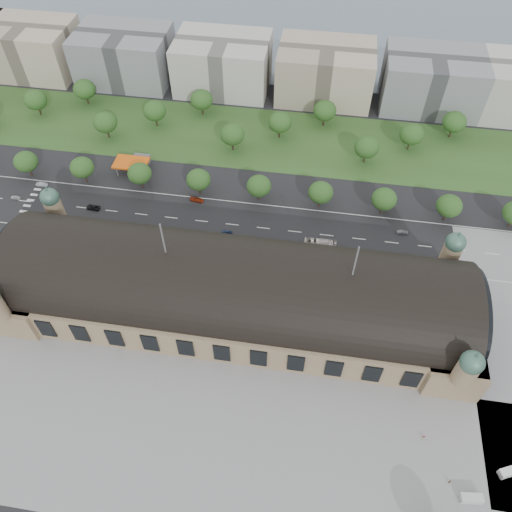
# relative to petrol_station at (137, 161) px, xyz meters

# --- Properties ---
(ground) EXTENTS (900.00, 900.00, 0.00)m
(ground) POSITION_rel_petrol_station_xyz_m (53.91, -65.28, -2.95)
(ground) COLOR black
(ground) RESTS_ON ground
(station) EXTENTS (150.00, 48.40, 44.30)m
(station) POSITION_rel_petrol_station_xyz_m (53.91, -65.28, 7.33)
(station) COLOR #8A7755
(station) RESTS_ON ground
(plaza_south) EXTENTS (190.00, 48.00, 0.12)m
(plaza_south) POSITION_rel_petrol_station_xyz_m (63.91, -109.28, -2.95)
(plaza_south) COLOR gray
(plaza_south) RESTS_ON ground
(road_slab) EXTENTS (260.00, 26.00, 0.10)m
(road_slab) POSITION_rel_petrol_station_xyz_m (33.91, -27.28, -2.95)
(road_slab) COLOR black
(road_slab) RESTS_ON ground
(grass_belt) EXTENTS (300.00, 45.00, 0.10)m
(grass_belt) POSITION_rel_petrol_station_xyz_m (38.91, 27.72, -2.95)
(grass_belt) COLOR #2B4A1D
(grass_belt) RESTS_ON ground
(petrol_station) EXTENTS (14.00, 13.00, 5.05)m
(petrol_station) POSITION_rel_petrol_station_xyz_m (0.00, 0.00, 0.00)
(petrol_station) COLOR #DF570D
(petrol_station) RESTS_ON ground
(office_1) EXTENTS (45.00, 32.00, 24.00)m
(office_1) POSITION_rel_petrol_station_xyz_m (-76.09, 67.72, 9.05)
(office_1) COLOR #B8A891
(office_1) RESTS_ON ground
(office_2) EXTENTS (45.00, 32.00, 24.00)m
(office_2) POSITION_rel_petrol_station_xyz_m (-26.09, 67.72, 9.05)
(office_2) COLOR gray
(office_2) RESTS_ON ground
(office_3) EXTENTS (45.00, 32.00, 24.00)m
(office_3) POSITION_rel_petrol_station_xyz_m (23.91, 67.72, 9.05)
(office_3) COLOR #BAB7B0
(office_3) RESTS_ON ground
(office_4) EXTENTS (45.00, 32.00, 24.00)m
(office_4) POSITION_rel_petrol_station_xyz_m (73.91, 67.72, 9.05)
(office_4) COLOR #B8A891
(office_4) RESTS_ON ground
(office_5) EXTENTS (45.00, 32.00, 24.00)m
(office_5) POSITION_rel_petrol_station_xyz_m (123.91, 67.72, 9.05)
(office_5) COLOR gray
(office_5) RESTS_ON ground
(tree_row_1) EXTENTS (9.60, 9.60, 11.52)m
(tree_row_1) POSITION_rel_petrol_station_xyz_m (-42.09, -12.28, 4.48)
(tree_row_1) COLOR #2D2116
(tree_row_1) RESTS_ON ground
(tree_row_2) EXTENTS (9.60, 9.60, 11.52)m
(tree_row_2) POSITION_rel_petrol_station_xyz_m (-18.09, -12.28, 4.48)
(tree_row_2) COLOR #2D2116
(tree_row_2) RESTS_ON ground
(tree_row_3) EXTENTS (9.60, 9.60, 11.52)m
(tree_row_3) POSITION_rel_petrol_station_xyz_m (5.91, -12.28, 4.48)
(tree_row_3) COLOR #2D2116
(tree_row_3) RESTS_ON ground
(tree_row_4) EXTENTS (9.60, 9.60, 11.52)m
(tree_row_4) POSITION_rel_petrol_station_xyz_m (29.91, -12.28, 4.48)
(tree_row_4) COLOR #2D2116
(tree_row_4) RESTS_ON ground
(tree_row_5) EXTENTS (9.60, 9.60, 11.52)m
(tree_row_5) POSITION_rel_petrol_station_xyz_m (53.91, -12.28, 4.48)
(tree_row_5) COLOR #2D2116
(tree_row_5) RESTS_ON ground
(tree_row_6) EXTENTS (9.60, 9.60, 11.52)m
(tree_row_6) POSITION_rel_petrol_station_xyz_m (77.91, -12.28, 4.48)
(tree_row_6) COLOR #2D2116
(tree_row_6) RESTS_ON ground
(tree_row_7) EXTENTS (9.60, 9.60, 11.52)m
(tree_row_7) POSITION_rel_petrol_station_xyz_m (101.91, -12.28, 4.48)
(tree_row_7) COLOR #2D2116
(tree_row_7) RESTS_ON ground
(tree_row_8) EXTENTS (9.60, 9.60, 11.52)m
(tree_row_8) POSITION_rel_petrol_station_xyz_m (125.91, -12.28, 4.48)
(tree_row_8) COLOR #2D2116
(tree_row_8) RESTS_ON ground
(tree_belt_1) EXTENTS (10.40, 10.40, 12.48)m
(tree_belt_1) POSITION_rel_petrol_station_xyz_m (-57.09, 29.72, 5.10)
(tree_belt_1) COLOR #2D2116
(tree_belt_1) RESTS_ON ground
(tree_belt_2) EXTENTS (10.40, 10.40, 12.48)m
(tree_belt_2) POSITION_rel_petrol_station_xyz_m (-38.09, 41.72, 5.10)
(tree_belt_2) COLOR #2D2116
(tree_belt_2) RESTS_ON ground
(tree_belt_3) EXTENTS (10.40, 10.40, 12.48)m
(tree_belt_3) POSITION_rel_petrol_station_xyz_m (-19.09, 17.72, 5.10)
(tree_belt_3) COLOR #2D2116
(tree_belt_3) RESTS_ON ground
(tree_belt_4) EXTENTS (10.40, 10.40, 12.48)m
(tree_belt_4) POSITION_rel_petrol_station_xyz_m (-0.09, 29.72, 5.10)
(tree_belt_4) COLOR #2D2116
(tree_belt_4) RESTS_ON ground
(tree_belt_5) EXTENTS (10.40, 10.40, 12.48)m
(tree_belt_5) POSITION_rel_petrol_station_xyz_m (18.91, 41.72, 5.10)
(tree_belt_5) COLOR #2D2116
(tree_belt_5) RESTS_ON ground
(tree_belt_6) EXTENTS (10.40, 10.40, 12.48)m
(tree_belt_6) POSITION_rel_petrol_station_xyz_m (37.91, 17.72, 5.10)
(tree_belt_6) COLOR #2D2116
(tree_belt_6) RESTS_ON ground
(tree_belt_7) EXTENTS (10.40, 10.40, 12.48)m
(tree_belt_7) POSITION_rel_petrol_station_xyz_m (56.91, 29.72, 5.10)
(tree_belt_7) COLOR #2D2116
(tree_belt_7) RESTS_ON ground
(tree_belt_8) EXTENTS (10.40, 10.40, 12.48)m
(tree_belt_8) POSITION_rel_petrol_station_xyz_m (75.91, 41.72, 5.10)
(tree_belt_8) COLOR #2D2116
(tree_belt_8) RESTS_ON ground
(tree_belt_9) EXTENTS (10.40, 10.40, 12.48)m
(tree_belt_9) POSITION_rel_petrol_station_xyz_m (94.91, 17.72, 5.10)
(tree_belt_9) COLOR #2D2116
(tree_belt_9) RESTS_ON ground
(tree_belt_10) EXTENTS (10.40, 10.40, 12.48)m
(tree_belt_10) POSITION_rel_petrol_station_xyz_m (113.91, 29.72, 5.10)
(tree_belt_10) COLOR #2D2116
(tree_belt_10) RESTS_ON ground
(tree_belt_11) EXTENTS (10.40, 10.40, 12.48)m
(tree_belt_11) POSITION_rel_petrol_station_xyz_m (132.91, 41.72, 5.10)
(tree_belt_11) COLOR #2D2116
(tree_belt_11) RESTS_ON ground
(traffic_car_0) EXTENTS (4.05, 1.83, 1.35)m
(traffic_car_0) POSITION_rel_petrol_station_xyz_m (-42.30, -26.39, -2.27)
(traffic_car_0) COLOR silver
(traffic_car_0) RESTS_ON ground
(traffic_car_1) EXTENTS (4.64, 1.75, 1.51)m
(traffic_car_1) POSITION_rel_petrol_station_xyz_m (-35.21, -17.50, -2.19)
(traffic_car_1) COLOR #9A9EA2
(traffic_car_1) RESTS_ON ground
(traffic_car_2) EXTENTS (5.56, 2.95, 1.49)m
(traffic_car_2) POSITION_rel_petrol_station_xyz_m (-9.60, -27.13, -2.20)
(traffic_car_2) COLOR black
(traffic_car_2) RESTS_ON ground
(traffic_car_3) EXTENTS (5.66, 2.77, 1.59)m
(traffic_car_3) POSITION_rel_petrol_station_xyz_m (29.69, -16.69, -2.16)
(traffic_car_3) COLOR maroon
(traffic_car_3) RESTS_ON ground
(traffic_car_4) EXTENTS (3.86, 1.62, 1.30)m
(traffic_car_4) POSITION_rel_petrol_station_xyz_m (44.80, -32.01, -2.30)
(traffic_car_4) COLOR #1B294D
(traffic_car_4) RESTS_ON ground
(traffic_car_5) EXTENTS (4.27, 1.88, 1.36)m
(traffic_car_5) POSITION_rel_petrol_station_xyz_m (109.89, -22.07, -2.27)
(traffic_car_5) COLOR #53545B
(traffic_car_5) RESTS_ON ground
(traffic_car_6) EXTENTS (6.16, 3.21, 1.66)m
(traffic_car_6) POSITION_rel_petrol_station_xyz_m (121.92, -36.07, -2.12)
(traffic_car_6) COLOR silver
(traffic_car_6) RESTS_ON ground
(parked_car_0) EXTENTS (4.17, 3.51, 1.35)m
(parked_car_0) POSITION_rel_petrol_station_xyz_m (-10.11, -44.28, -2.28)
(parked_car_0) COLOR black
(parked_car_0) RESTS_ON ground
(parked_car_1) EXTENTS (5.38, 4.50, 1.37)m
(parked_car_1) POSITION_rel_petrol_station_xyz_m (-23.10, -40.28, -2.27)
(parked_car_1) COLOR maroon
(parked_car_1) RESTS_ON ground
(parked_car_2) EXTENTS (5.20, 3.76, 1.40)m
(parked_car_2) POSITION_rel_petrol_station_xyz_m (11.63, -41.94, -2.25)
(parked_car_2) COLOR #201C4F
(parked_car_2) RESTS_ON ground
(parked_car_3) EXTENTS (3.98, 3.22, 1.28)m
(parked_car_3) POSITION_rel_petrol_station_xyz_m (15.22, -40.28, -2.31)
(parked_car_3) COLOR #595C61
(parked_car_3) RESTS_ON ground
(parked_car_4) EXTENTS (5.00, 4.47, 1.65)m
(parked_car_4) POSITION_rel_petrol_station_xyz_m (19.57, -40.59, -2.13)
(parked_car_4) COLOR silver
(parked_car_4) RESTS_ON ground
(parked_car_5) EXTENTS (5.75, 5.18, 1.48)m
(parked_car_5) POSITION_rel_petrol_station_xyz_m (23.97, -40.28, -2.21)
(parked_car_5) COLOR #9C9EA4
(parked_car_5) RESTS_ON ground
(parked_car_6) EXTENTS (6.05, 4.17, 1.63)m
(parked_car_6) POSITION_rel_petrol_station_xyz_m (24.45, -41.69, -2.14)
(parked_car_6) COLOR black
(parked_car_6) RESTS_ON ground
(bus_west) EXTENTS (11.31, 3.07, 3.12)m
(bus_west) POSITION_rel_petrol_station_xyz_m (60.95, -38.28, -1.39)
(bus_west) COLOR #AB371B
(bus_west) RESTS_ON ground
(bus_mid) EXTENTS (11.93, 3.00, 3.31)m
(bus_mid) POSITION_rel_petrol_station_xyz_m (79.75, -33.45, -1.29)
(bus_mid) COLOR silver
(bus_mid) RESTS_ON ground
(bus_east) EXTENTS (11.23, 2.83, 3.11)m
(bus_east) POSITION_rel_petrol_station_xyz_m (63.97, -36.64, -1.39)
(bus_east) COLOR #BAB7AD
(bus_east) RESTS_ON ground
(van_east) EXTENTS (5.92, 4.22, 2.38)m
(van_east) POSITION_rel_petrol_station_xyz_m (134.25, -105.59, -1.81)
(van_east) COLOR white
(van_east) RESTS_ON ground
(van_south) EXTENTS (5.75, 2.79, 2.40)m
(van_south) POSITION_rel_petrol_station_xyz_m (123.61, -113.71, -1.80)
(van_south) COLOR silver
(van_south) RESTS_ON ground
(pedestrian_0) EXTENTS (0.85, 0.58, 1.60)m
(pedestrian_0) POSITION_rel_petrol_station_xyz_m (112.95, -99.49, -2.15)
(pedestrian_0) COLOR gray
(pedestrian_0) RESTS_ON ground
(pedestrian_1) EXTENTS (0.60, 0.70, 1.61)m
(pedestrian_1) POSITION_rel_petrol_station_xyz_m (118.98, -110.23, -2.14)
(pedestrian_1) COLOR gray
(pedestrian_1) RESTS_ON ground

